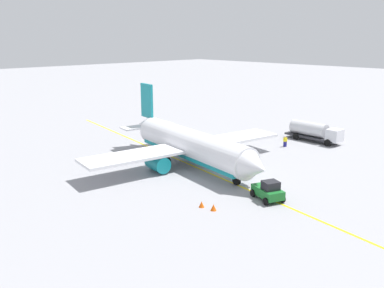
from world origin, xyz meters
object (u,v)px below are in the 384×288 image
object	(u,v)px
safety_cone_wingtip	(213,207)
pushback_tug	(268,191)
fuel_tanker	(314,131)
refueling_worker	(285,142)
safety_cone_nose	(202,204)
airplane	(190,145)

from	to	relation	value
safety_cone_wingtip	pushback_tug	bearing A→B (deg)	71.66
fuel_tanker	refueling_worker	bearing A→B (deg)	-101.23
refueling_worker	safety_cone_wingtip	size ratio (longest dim) A/B	2.58
fuel_tanker	safety_cone_wingtip	bearing A→B (deg)	-76.38
fuel_tanker	safety_cone_nose	distance (m)	33.60
fuel_tanker	airplane	bearing A→B (deg)	-101.28
fuel_tanker	refueling_worker	size ratio (longest dim) A/B	5.69
airplane	safety_cone_nose	world-z (taller)	airplane
pushback_tug	safety_cone_nose	world-z (taller)	pushback_tug
airplane	safety_cone_wingtip	size ratio (longest dim) A/B	45.13
pushback_tug	safety_cone_wingtip	world-z (taller)	pushback_tug
fuel_tanker	safety_cone_wingtip	distance (m)	33.64
fuel_tanker	refueling_worker	distance (m)	6.63
pushback_tug	safety_cone_nose	xyz separation A→B (m)	(-3.48, -6.52, -0.69)
airplane	safety_cone_nose	xyz separation A→B (m)	(11.26, -9.10, -2.45)
airplane	refueling_worker	xyz separation A→B (m)	(3.47, 17.40, -1.94)
airplane	safety_cone_wingtip	xyz separation A→B (m)	(12.67, -8.82, -2.43)
refueling_worker	safety_cone_wingtip	bearing A→B (deg)	-70.67
safety_cone_wingtip	safety_cone_nose	bearing A→B (deg)	-168.92
pushback_tug	refueling_worker	world-z (taller)	pushback_tug
pushback_tug	safety_cone_wingtip	bearing A→B (deg)	-108.34
fuel_tanker	safety_cone_nose	xyz separation A→B (m)	(6.51, -32.94, -1.40)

